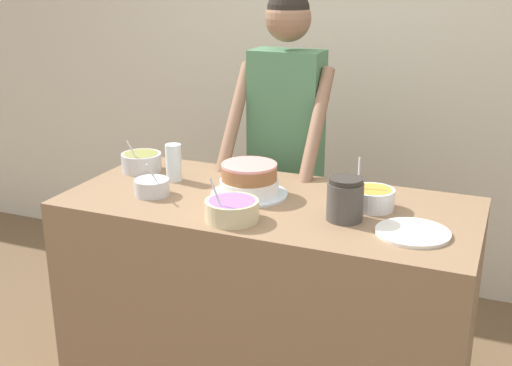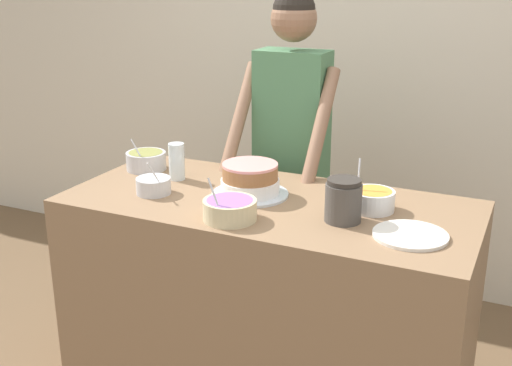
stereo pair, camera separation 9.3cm
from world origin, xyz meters
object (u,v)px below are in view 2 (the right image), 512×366
frosting_bowl_white (153,185)px  stoneware_jar (343,201)px  frosting_bowl_olive (146,160)px  ceramic_plate (410,235)px  person_baker (291,131)px  frosting_bowl_purple (230,209)px  frosting_bowl_orange (373,199)px  drinking_glass (177,161)px  cake (250,181)px

frosting_bowl_white → stoneware_jar: bearing=2.7°
frosting_bowl_olive → ceramic_plate: size_ratio=0.69×
frosting_bowl_olive → person_baker: bearing=40.2°
frosting_bowl_purple → frosting_bowl_white: bearing=163.3°
stoneware_jar → frosting_bowl_orange: bearing=65.5°
frosting_bowl_white → ceramic_plate: frosting_bowl_white is taller
drinking_glass → frosting_bowl_purple: bearing=-37.4°
ceramic_plate → stoneware_jar: 0.26m
cake → ceramic_plate: (0.65, -0.14, -0.05)m
cake → frosting_bowl_purple: frosting_bowl_purple is taller
cake → drinking_glass: bearing=171.9°
frosting_bowl_olive → stoneware_jar: (0.96, -0.21, 0.03)m
stoneware_jar → ceramic_plate: bearing=-9.4°
person_baker → drinking_glass: size_ratio=11.00×
frosting_bowl_white → stoneware_jar: 0.76m
cake → frosting_bowl_orange: size_ratio=1.61×
frosting_bowl_orange → drinking_glass: (-0.83, 0.01, 0.04)m
frosting_bowl_white → frosting_bowl_purple: frosting_bowl_purple is taller
cake → frosting_bowl_orange: bearing=5.1°
frosting_bowl_purple → frosting_bowl_orange: (0.43, 0.30, 0.00)m
person_baker → frosting_bowl_olive: (-0.51, -0.43, -0.09)m
frosting_bowl_purple → person_baker: bearing=96.6°
drinking_glass → stoneware_jar: 0.78m
cake → ceramic_plate: cake is taller
cake → stoneware_jar: bearing=-14.3°
frosting_bowl_olive → drinking_glass: size_ratio=1.12×
frosting_bowl_orange → drinking_glass: bearing=179.4°
person_baker → frosting_bowl_purple: bearing=-83.4°
drinking_glass → ceramic_plate: size_ratio=0.62×
cake → drinking_glass: (-0.36, 0.05, 0.02)m
frosting_bowl_olive → drinking_glass: bearing=-17.0°
frosting_bowl_purple → stoneware_jar: size_ratio=1.24×
frosting_bowl_white → frosting_bowl_olive: size_ratio=0.83×
frosting_bowl_white → frosting_bowl_olive: (-0.20, 0.25, 0.01)m
frosting_bowl_orange → frosting_bowl_olive: 1.03m
frosting_bowl_orange → stoneware_jar: frosting_bowl_orange is taller
person_baker → stoneware_jar: 0.79m
cake → frosting_bowl_orange: 0.48m
frosting_bowl_orange → stoneware_jar: size_ratio=1.21×
frosting_bowl_olive → stoneware_jar: size_ratio=1.12×
cake → ceramic_plate: 0.67m
drinking_glass → stoneware_jar: (0.77, -0.16, -0.00)m
frosting_bowl_white → stoneware_jar: size_ratio=0.93×
frosting_bowl_purple → frosting_bowl_orange: 0.52m
frosting_bowl_purple → ceramic_plate: size_ratio=0.76×
cake → drinking_glass: size_ratio=1.95×
frosting_bowl_orange → ceramic_plate: (0.18, -0.19, -0.04)m
frosting_bowl_olive → drinking_glass: 0.21m
frosting_bowl_white → frosting_bowl_olive: frosting_bowl_olive is taller
frosting_bowl_white → frosting_bowl_orange: frosting_bowl_orange is taller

